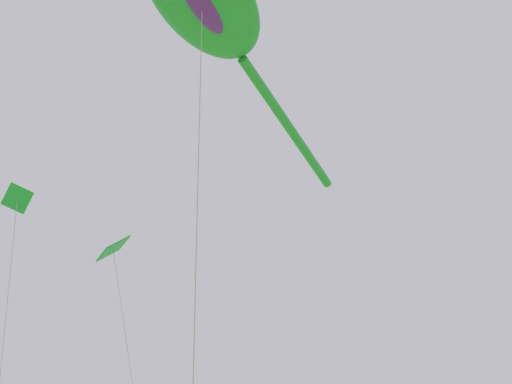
% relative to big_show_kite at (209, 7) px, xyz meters
% --- Properties ---
extents(big_show_kite, '(14.07, 6.46, 20.54)m').
position_rel_big_show_kite_xyz_m(big_show_kite, '(0.00, 0.00, 0.00)').
color(big_show_kite, green).
rests_on(big_show_kite, ground).
extents(small_kite_triangle_green, '(0.89, 5.30, 12.42)m').
position_rel_big_show_kite_xyz_m(small_kite_triangle_green, '(0.20, 4.12, -8.40)').
color(small_kite_triangle_green, green).
rests_on(small_kite_triangle_green, ground).
extents(small_kite_tiny_distant, '(3.42, 1.97, 15.04)m').
position_rel_big_show_kite_xyz_m(small_kite_tiny_distant, '(-1.89, 7.59, -6.20)').
color(small_kite_tiny_distant, green).
rests_on(small_kite_tiny_distant, ground).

